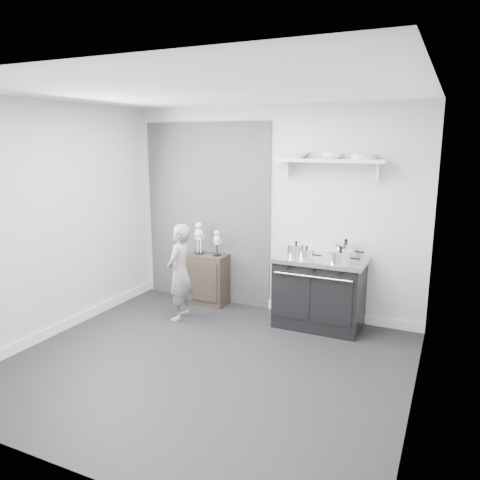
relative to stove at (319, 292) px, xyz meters
name	(u,v)px	position (x,y,z in m)	size (l,w,h in m)	color
ground	(206,363)	(-0.78, -1.48, -0.44)	(4.00, 4.00, 0.00)	black
room_shell	(202,204)	(-0.87, -1.33, 1.20)	(4.02, 3.62, 2.71)	#ACACAA
wall_shelf	(330,161)	(0.02, 0.20, 1.57)	(1.30, 0.26, 0.24)	silver
stove	(319,292)	(0.00, 0.00, 0.00)	(1.09, 0.68, 0.87)	black
side_cabinet	(208,279)	(-1.63, 0.13, -0.09)	(0.55, 0.32, 0.71)	black
child	(180,272)	(-1.67, -0.52, 0.18)	(0.45, 0.30, 1.24)	slate
pot_front_left	(296,250)	(-0.28, -0.10, 0.51)	(0.30, 0.21, 0.19)	silver
pot_back_right	(346,250)	(0.27, 0.12, 0.53)	(0.36, 0.27, 0.23)	silver
pot_front_right	(340,256)	(0.27, -0.16, 0.51)	(0.37, 0.28, 0.20)	silver
pot_front_center	(307,254)	(-0.14, -0.13, 0.50)	(0.28, 0.19, 0.16)	silver
skeleton_full	(199,236)	(-1.76, 0.13, 0.53)	(0.14, 0.09, 0.51)	beige
skeleton_torso	(217,241)	(-1.48, 0.13, 0.47)	(0.11, 0.07, 0.41)	beige
bowl_large	(295,155)	(-0.41, 0.19, 1.64)	(0.32, 0.32, 0.08)	white
bowl_small	(332,156)	(0.04, 0.19, 1.64)	(0.23, 0.23, 0.07)	white
plate_stack	(363,157)	(0.40, 0.19, 1.63)	(0.27, 0.27, 0.06)	silver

